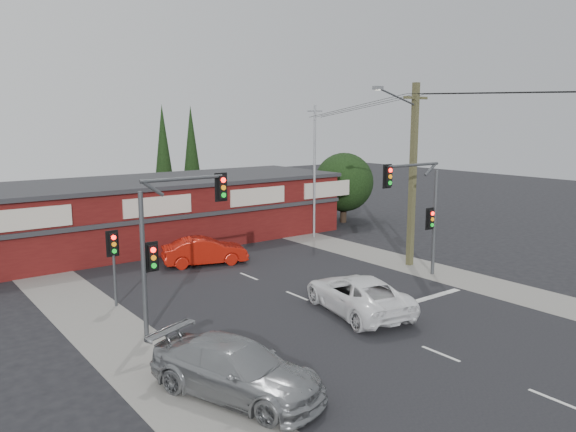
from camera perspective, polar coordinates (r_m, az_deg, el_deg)
ground at (r=24.49m, az=4.38°, el=-9.47°), size 120.00×120.00×0.00m
road_strip at (r=28.24m, az=-2.39°, el=-6.80°), size 14.00×70.00×0.01m
verge_left at (r=24.67m, az=-19.10°, el=-9.83°), size 3.00×70.00×0.02m
verge_right at (r=33.62m, az=9.64°, el=-4.21°), size 3.00×70.00×0.02m
stop_line at (r=25.87m, az=12.51°, el=-8.58°), size 6.50×0.35×0.01m
white_suv at (r=24.08m, az=7.05°, el=-7.87°), size 3.79×6.12×1.58m
silver_suv at (r=17.18m, az=-5.26°, el=-15.24°), size 4.13×6.05×1.63m
red_sedan at (r=31.86m, az=-8.45°, el=-3.55°), size 4.96×2.96×1.54m
lane_dashes at (r=24.71m, az=3.87°, el=-9.25°), size 0.12×38.25×0.01m
shop_building at (r=37.63m, az=-14.12°, el=0.43°), size 27.30×8.40×4.22m
tree_cluster at (r=44.72m, az=5.49°, el=3.12°), size 5.90×5.10×5.50m
conifer_near at (r=45.46m, az=-12.55°, el=6.31°), size 1.80×1.80×9.25m
conifer_far at (r=48.78m, az=-9.78°, el=6.63°), size 1.80×1.80×9.25m
traffic_mast_left at (r=21.65m, az=-11.98°, el=-1.44°), size 3.77×0.27×5.97m
traffic_mast_right at (r=29.07m, az=13.36°, el=1.38°), size 3.96×0.27×5.97m
pedestal_signal at (r=25.32m, az=-17.32°, el=-3.58°), size 0.55×0.27×3.38m
utility_pole at (r=31.31m, az=12.44°, el=4.68°), size 4.38×0.59×10.00m
steel_pole at (r=38.23m, az=2.71°, el=4.75°), size 1.20×0.16×9.00m
power_lines at (r=28.07m, az=21.50°, el=11.12°), size 2.01×29.00×1.22m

